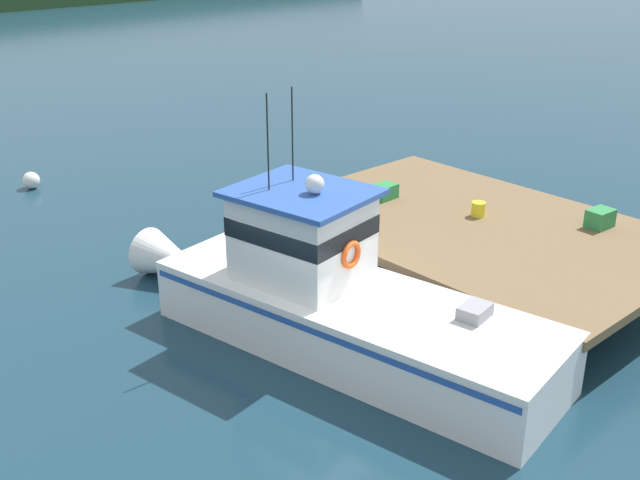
{
  "coord_description": "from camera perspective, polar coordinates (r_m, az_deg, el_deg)",
  "views": [
    {
      "loc": [
        -8.94,
        -9.73,
        7.73
      ],
      "look_at": [
        1.2,
        1.33,
        1.4
      ],
      "focal_mm": 43.59,
      "sensor_mm": 36.0,
      "label": 1
    }
  ],
  "objects": [
    {
      "name": "crate_stack_near_edge",
      "position": [
        18.54,
        19.87,
        1.52
      ],
      "size": [
        0.63,
        0.48,
        0.41
      ],
      "primitive_type": "cube",
      "rotation": [
        0.0,
        0.0,
        -0.07
      ],
      "color": "#2D8442",
      "rests_on": "dock"
    },
    {
      "name": "main_fishing_boat",
      "position": [
        14.81,
        0.65,
        -4.12
      ],
      "size": [
        3.88,
        9.97,
        4.8
      ],
      "color": "white",
      "rests_on": "ground"
    },
    {
      "name": "bait_bucket",
      "position": [
        18.45,
        11.55,
        2.24
      ],
      "size": [
        0.32,
        0.32,
        0.34
      ],
      "primitive_type": "cylinder",
      "color": "yellow",
      "rests_on": "dock"
    },
    {
      "name": "dock",
      "position": [
        18.1,
        11.31,
        0.84
      ],
      "size": [
        6.0,
        9.0,
        1.2
      ],
      "color": "#4C3D2D",
      "rests_on": "ground"
    },
    {
      "name": "mooring_buoy_channel_marker",
      "position": [
        25.16,
        -20.44,
        4.13
      ],
      "size": [
        0.51,
        0.51,
        0.51
      ],
      "primitive_type": "sphere",
      "color": "silver",
      "rests_on": "ground"
    },
    {
      "name": "ground_plane",
      "position": [
        15.3,
        0.05,
        -7.45
      ],
      "size": [
        200.0,
        200.0,
        0.0
      ],
      "primitive_type": "plane",
      "color": "#193847"
    },
    {
      "name": "crate_stack_mid_dock",
      "position": [
        19.28,
        4.75,
        3.57
      ],
      "size": [
        0.61,
        0.46,
        0.36
      ],
      "primitive_type": "cube",
      "rotation": [
        0.0,
        0.0,
        0.03
      ],
      "color": "#2D8442",
      "rests_on": "dock"
    }
  ]
}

